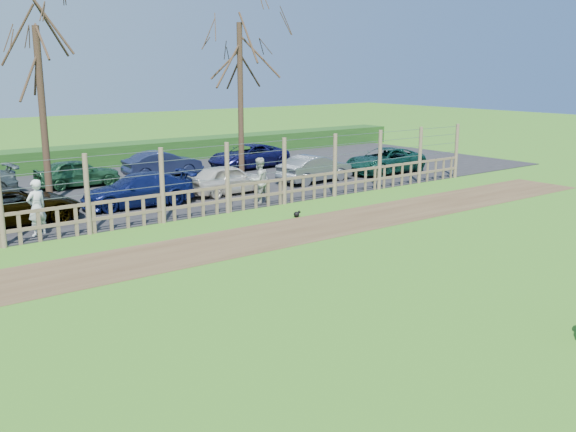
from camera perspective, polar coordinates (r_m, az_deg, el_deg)
ground at (r=15.14m, az=2.72°, el=-6.27°), size 120.00×120.00×0.00m
dirt_strip at (r=18.65m, az=-6.18°, el=-2.60°), size 34.00×2.80×0.01m
asphalt at (r=27.51m, az=-17.02°, el=1.99°), size 44.00×13.00×0.04m
hedge at (r=34.01m, az=-21.23°, el=4.59°), size 46.00×2.00×1.10m
fence at (r=21.47m, az=-11.07°, el=1.49°), size 30.16×0.16×2.50m
tree_mid at (r=25.48m, az=-21.24°, el=11.84°), size 4.80×4.80×6.83m
tree_right at (r=29.74m, az=-4.29°, el=13.42°), size 4.80×4.80×7.35m
visitor_a at (r=20.72m, az=-21.44°, el=0.69°), size 0.73×0.60×1.72m
visitor_b at (r=24.01m, az=-2.59°, el=3.16°), size 0.90×0.74×1.72m
crow at (r=22.02m, az=0.79°, el=0.17°), size 0.27×0.20×0.22m
car_2 at (r=22.61m, az=-23.28°, el=0.81°), size 4.33×2.02×1.20m
car_3 at (r=24.22m, az=-13.20°, el=2.28°), size 4.27×2.04×1.20m
car_4 at (r=25.99m, az=-5.33°, el=3.29°), size 3.54×1.45×1.20m
car_5 at (r=28.67m, az=2.41°, el=4.23°), size 3.74×1.59×1.20m
car_6 at (r=31.51m, az=8.57°, el=4.89°), size 4.41×2.19×1.20m
car_10 at (r=28.89m, az=-18.23°, el=3.66°), size 3.54×1.45×1.20m
car_11 at (r=30.62m, az=-11.07°, el=4.56°), size 3.71×1.46×1.20m
car_12 at (r=32.79m, az=-3.55°, el=5.32°), size 4.47×2.35×1.20m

